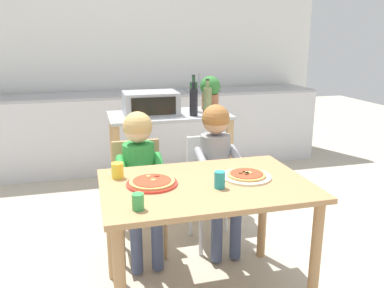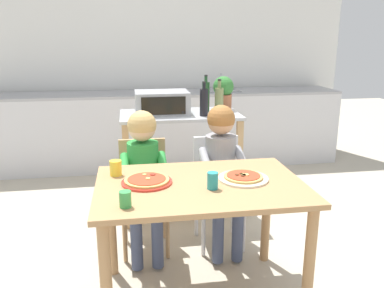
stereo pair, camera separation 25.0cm
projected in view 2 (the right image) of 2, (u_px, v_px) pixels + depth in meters
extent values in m
plane|color=#B7AD99|center=(176.00, 213.00, 3.60)|extent=(12.05, 12.05, 0.00)
cube|color=white|center=(157.00, 53.00, 5.02)|extent=(4.83, 0.12, 2.70)
cube|color=silver|center=(162.00, 130.00, 4.87)|extent=(4.35, 0.60, 0.87)
cube|color=#9E9EA3|center=(161.00, 93.00, 4.75)|extent=(4.35, 0.60, 0.03)
cube|color=gray|center=(223.00, 91.00, 4.87)|extent=(0.40, 0.33, 0.02)
cylinder|color=#B7BABF|center=(221.00, 82.00, 4.95)|extent=(0.02, 0.02, 0.20)
cube|color=#B7BABF|center=(180.00, 115.00, 3.38)|extent=(1.01, 0.55, 0.02)
cube|color=tan|center=(181.00, 179.00, 3.54)|extent=(0.93, 0.51, 0.02)
cube|color=tan|center=(127.00, 178.00, 3.21)|extent=(0.05, 0.05, 0.89)
cube|color=tan|center=(239.00, 172.00, 3.35)|extent=(0.05, 0.05, 0.89)
cube|color=tan|center=(127.00, 160.00, 3.66)|extent=(0.05, 0.05, 0.89)
cube|color=tan|center=(225.00, 156.00, 3.80)|extent=(0.05, 0.05, 0.89)
cube|color=#999BA0|center=(162.00, 103.00, 3.35)|extent=(0.45, 0.33, 0.19)
cube|color=black|center=(164.00, 106.00, 3.19)|extent=(0.36, 0.01, 0.14)
cylinder|color=black|center=(183.00, 112.00, 3.22)|extent=(0.02, 0.01, 0.02)
cylinder|color=black|center=(204.00, 102.00, 3.25)|extent=(0.07, 0.07, 0.22)
cylinder|color=black|center=(204.00, 86.00, 3.21)|extent=(0.03, 0.03, 0.05)
cylinder|color=black|center=(204.00, 82.00, 3.21)|extent=(0.03, 0.03, 0.01)
cylinder|color=#1E4723|center=(206.00, 97.00, 3.45)|extent=(0.07, 0.07, 0.25)
cylinder|color=#1E4723|center=(206.00, 79.00, 3.41)|extent=(0.03, 0.03, 0.05)
cylinder|color=black|center=(206.00, 76.00, 3.40)|extent=(0.03, 0.03, 0.01)
cylinder|color=olive|center=(219.00, 100.00, 3.40)|extent=(0.07, 0.07, 0.21)
cylinder|color=olive|center=(219.00, 84.00, 3.36)|extent=(0.03, 0.03, 0.06)
cylinder|color=black|center=(219.00, 80.00, 3.35)|extent=(0.03, 0.03, 0.01)
cylinder|color=#9E5B3D|center=(223.00, 102.00, 3.54)|extent=(0.15, 0.15, 0.14)
sphere|color=#337533|center=(223.00, 87.00, 3.51)|extent=(0.18, 0.18, 0.18)
cube|color=#AD7F51|center=(200.00, 186.00, 2.26)|extent=(1.18, 0.80, 0.03)
cylinder|color=#AD7F51|center=(106.00, 287.00, 1.95)|extent=(0.06, 0.06, 0.71)
cylinder|color=#AD7F51|center=(309.00, 268.00, 2.12)|extent=(0.06, 0.06, 0.71)
cylinder|color=#AD7F51|center=(111.00, 225.00, 2.60)|extent=(0.06, 0.06, 0.71)
cylinder|color=#AD7F51|center=(266.00, 214.00, 2.76)|extent=(0.06, 0.06, 0.71)
cube|color=tan|center=(144.00, 195.00, 2.87)|extent=(0.36, 0.36, 0.04)
cube|color=tan|center=(143.00, 163.00, 2.97)|extent=(0.34, 0.03, 0.38)
cylinder|color=tan|center=(167.00, 231.00, 2.81)|extent=(0.03, 0.03, 0.42)
cylinder|color=tan|center=(125.00, 234.00, 2.76)|extent=(0.03, 0.03, 0.42)
cylinder|color=tan|center=(164.00, 213.00, 3.09)|extent=(0.03, 0.03, 0.42)
cylinder|color=tan|center=(125.00, 216.00, 3.05)|extent=(0.03, 0.03, 0.42)
cube|color=silver|center=(220.00, 191.00, 2.95)|extent=(0.36, 0.36, 0.04)
cube|color=silver|center=(215.00, 160.00, 3.05)|extent=(0.34, 0.03, 0.38)
cylinder|color=silver|center=(244.00, 225.00, 2.89)|extent=(0.03, 0.03, 0.42)
cylinder|color=silver|center=(203.00, 228.00, 2.84)|extent=(0.03, 0.03, 0.42)
cylinder|color=silver|center=(233.00, 208.00, 3.18)|extent=(0.03, 0.03, 0.42)
cylinder|color=silver|center=(196.00, 211.00, 3.13)|extent=(0.03, 0.03, 0.42)
cube|color=#424C6B|center=(155.00, 197.00, 2.74)|extent=(0.10, 0.30, 0.10)
cylinder|color=#424C6B|center=(157.00, 237.00, 2.68)|extent=(0.08, 0.08, 0.44)
cube|color=#424C6B|center=(135.00, 198.00, 2.71)|extent=(0.10, 0.30, 0.10)
cylinder|color=#424C6B|center=(136.00, 239.00, 2.65)|extent=(0.08, 0.08, 0.44)
cylinder|color=green|center=(163.00, 165.00, 2.73)|extent=(0.06, 0.26, 0.15)
cylinder|color=green|center=(124.00, 167.00, 2.69)|extent=(0.06, 0.26, 0.15)
cylinder|color=green|center=(143.00, 167.00, 2.81)|extent=(0.22, 0.22, 0.36)
sphere|color=beige|center=(142.00, 128.00, 2.74)|extent=(0.19, 0.19, 0.19)
sphere|color=tan|center=(142.00, 125.00, 2.73)|extent=(0.20, 0.20, 0.20)
cube|color=#424C6B|center=(234.00, 192.00, 2.82)|extent=(0.10, 0.30, 0.10)
cylinder|color=#424C6B|center=(238.00, 231.00, 2.76)|extent=(0.08, 0.08, 0.44)
cube|color=#424C6B|center=(215.00, 193.00, 2.80)|extent=(0.10, 0.30, 0.10)
cylinder|color=#424C6B|center=(218.00, 233.00, 2.74)|extent=(0.08, 0.08, 0.44)
cylinder|color=gray|center=(241.00, 159.00, 2.80)|extent=(0.06, 0.26, 0.15)
cylinder|color=gray|center=(205.00, 161.00, 2.77)|extent=(0.06, 0.26, 0.15)
cylinder|color=gray|center=(220.00, 161.00, 2.89)|extent=(0.22, 0.22, 0.38)
sphere|color=tan|center=(221.00, 121.00, 2.81)|extent=(0.19, 0.19, 0.19)
sphere|color=#9E6633|center=(221.00, 119.00, 2.81)|extent=(0.20, 0.20, 0.20)
cylinder|color=red|center=(147.00, 182.00, 2.25)|extent=(0.29, 0.29, 0.01)
cylinder|color=tan|center=(147.00, 180.00, 2.25)|extent=(0.26, 0.26, 0.01)
cylinder|color=#B23D23|center=(147.00, 179.00, 2.25)|extent=(0.22, 0.22, 0.00)
cylinder|color=#DBC666|center=(144.00, 175.00, 2.30)|extent=(0.02, 0.02, 0.01)
cylinder|color=maroon|center=(153.00, 174.00, 2.31)|extent=(0.03, 0.03, 0.01)
cylinder|color=#DBC666|center=(148.00, 179.00, 2.24)|extent=(0.03, 0.03, 0.01)
cylinder|color=beige|center=(243.00, 178.00, 2.31)|extent=(0.29, 0.29, 0.01)
cylinder|color=tan|center=(243.00, 177.00, 2.31)|extent=(0.23, 0.23, 0.01)
cylinder|color=#B23D23|center=(243.00, 175.00, 2.31)|extent=(0.19, 0.19, 0.00)
cylinder|color=#DBC666|center=(246.00, 175.00, 2.30)|extent=(0.03, 0.03, 0.01)
cylinder|color=#563319|center=(241.00, 174.00, 2.32)|extent=(0.02, 0.02, 0.01)
cylinder|color=#DBC666|center=(242.00, 174.00, 2.31)|extent=(0.03, 0.03, 0.01)
cylinder|color=#563319|center=(244.00, 175.00, 2.30)|extent=(0.03, 0.03, 0.01)
cylinder|color=#563319|center=(237.00, 175.00, 2.30)|extent=(0.02, 0.02, 0.01)
cylinder|color=#563319|center=(243.00, 176.00, 2.29)|extent=(0.02, 0.02, 0.01)
cylinder|color=yellow|center=(116.00, 168.00, 2.37)|extent=(0.07, 0.07, 0.09)
cylinder|color=green|center=(125.00, 199.00, 1.93)|extent=(0.06, 0.06, 0.08)
cylinder|color=teal|center=(213.00, 181.00, 2.16)|extent=(0.06, 0.06, 0.09)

